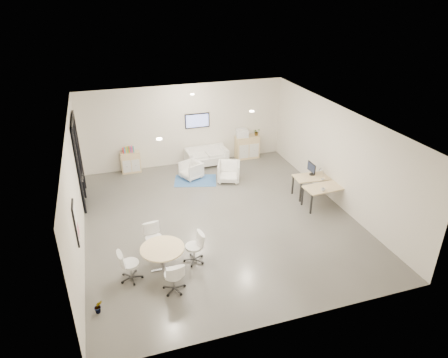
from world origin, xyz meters
name	(u,v)px	position (x,y,z in m)	size (l,w,h in m)	color
room_shell	(218,172)	(0.00, 0.00, 1.60)	(9.60, 10.60, 4.80)	#55544E
glass_door	(78,159)	(-3.95, 2.51, 1.50)	(0.09, 1.90, 2.85)	black
artwork	(76,223)	(-3.97, -1.60, 1.55)	(0.05, 0.54, 1.04)	black
wall_tv	(197,121)	(0.50, 4.46, 1.75)	(0.98, 0.06, 0.58)	black
ceiling_spots	(203,112)	(-0.20, 0.83, 3.18)	(3.14, 4.14, 0.03)	#FFEAC6
sideboard_left	(131,162)	(-2.22, 4.28, 0.41)	(0.72, 0.38, 0.82)	#D8C082
sideboard_right	(247,147)	(2.54, 4.24, 0.48)	(0.96, 0.46, 0.96)	#D8C082
books	(128,150)	(-2.26, 4.29, 0.93)	(0.43, 0.14, 0.22)	red
printer	(242,133)	(2.31, 4.25, 1.12)	(0.53, 0.46, 0.34)	white
loveseat	(206,157)	(0.74, 4.09, 0.33)	(1.66, 0.90, 0.61)	silver
blue_rug	(195,181)	(-0.05, 2.77, 0.01)	(1.53, 1.02, 0.01)	#315996
armchair_left	(191,169)	(-0.14, 3.06, 0.35)	(0.69, 0.64, 0.71)	silver
armchair_right	(229,171)	(1.12, 2.39, 0.40)	(0.78, 0.73, 0.80)	silver
desk_rear	(314,178)	(3.54, 0.46, 0.64)	(1.41, 0.78, 0.71)	#D8C082
desk_front	(325,189)	(3.49, -0.34, 0.64)	(1.41, 0.77, 0.71)	#D8C082
monitor	(312,168)	(3.50, 0.61, 0.94)	(0.20, 0.50, 0.44)	black
round_table	(162,251)	(-2.07, -1.96, 0.59)	(1.11, 1.11, 0.67)	#D8C082
meeting_chairs	(163,256)	(-2.07, -1.96, 0.41)	(2.30, 2.30, 0.82)	white
plant_cabinet	(256,133)	(2.93, 4.22, 1.07)	(0.26, 0.29, 0.23)	#3F7F3F
plant_floor	(99,310)	(-3.70, -3.00, 0.08)	(0.19, 0.34, 0.15)	#3F7F3F
cup	(323,189)	(3.26, -0.58, 0.78)	(0.13, 0.10, 0.13)	white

